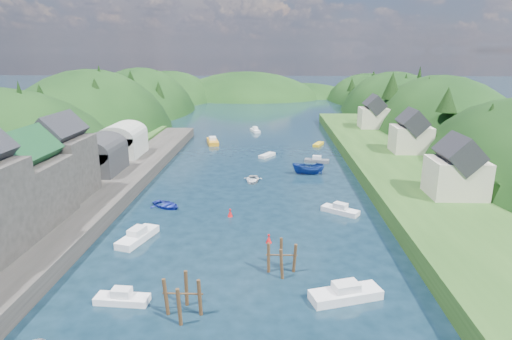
{
  "coord_description": "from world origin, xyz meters",
  "views": [
    {
      "loc": [
        2.39,
        -33.71,
        21.27
      ],
      "look_at": [
        0.0,
        28.0,
        4.0
      ],
      "focal_mm": 30.0,
      "sensor_mm": 36.0,
      "label": 1
    }
  ],
  "objects_px": {
    "channel_buoy_far": "(230,213)",
    "channel_buoy_near": "(269,239)",
    "piling_cluster_near": "(183,300)",
    "piling_cluster_far": "(281,260)"
  },
  "relations": [
    {
      "from": "channel_buoy_near",
      "to": "piling_cluster_near",
      "type": "bearing_deg",
      "value": -116.21
    },
    {
      "from": "channel_buoy_near",
      "to": "channel_buoy_far",
      "type": "xyz_separation_m",
      "value": [
        -5.22,
        7.93,
        0.0
      ]
    },
    {
      "from": "piling_cluster_far",
      "to": "channel_buoy_near",
      "type": "distance_m",
      "value": 6.8
    },
    {
      "from": "piling_cluster_far",
      "to": "channel_buoy_far",
      "type": "bearing_deg",
      "value": 114.16
    },
    {
      "from": "piling_cluster_near",
      "to": "channel_buoy_far",
      "type": "relative_size",
      "value": 3.56
    },
    {
      "from": "piling_cluster_near",
      "to": "channel_buoy_near",
      "type": "xyz_separation_m",
      "value": [
        6.96,
        14.14,
        -0.91
      ]
    },
    {
      "from": "channel_buoy_near",
      "to": "channel_buoy_far",
      "type": "bearing_deg",
      "value": 123.35
    },
    {
      "from": "channel_buoy_far",
      "to": "channel_buoy_near",
      "type": "bearing_deg",
      "value": -56.65
    },
    {
      "from": "piling_cluster_far",
      "to": "channel_buoy_near",
      "type": "bearing_deg",
      "value": 101.21
    },
    {
      "from": "piling_cluster_near",
      "to": "channel_buoy_near",
      "type": "relative_size",
      "value": 3.56
    }
  ]
}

